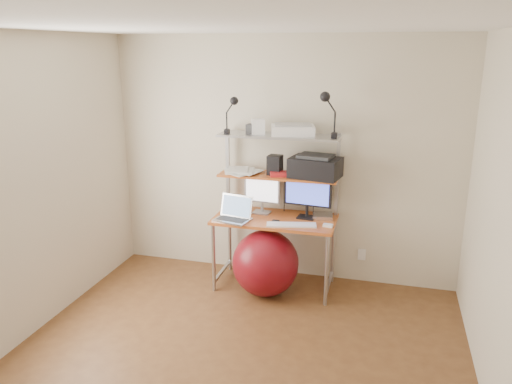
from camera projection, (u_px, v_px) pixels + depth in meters
room at (229, 214)px, 3.46m from camera, size 3.60×3.60×3.60m
computer_desk at (277, 195)px, 4.94m from camera, size 1.20×0.60×1.57m
wall_outlet at (362, 254)px, 5.17m from camera, size 0.08×0.01×0.12m
monitor_silver at (262, 192)px, 5.04m from camera, size 0.38×0.15×0.42m
monitor_black at (307, 194)px, 4.89m from camera, size 0.48×0.15×0.48m
laptop at (234, 215)px, 4.89m from camera, size 0.38×0.33×0.29m
keyboard at (291, 225)px, 4.73m from camera, size 0.49×0.23×0.01m
mouse at (328, 225)px, 4.69m from camera, size 0.10×0.06×0.03m
mac_mini at (323, 216)px, 4.95m from camera, size 0.22×0.22×0.04m
phone at (275, 222)px, 4.81m from camera, size 0.07×0.12×0.01m
printer at (315, 167)px, 4.82m from camera, size 0.52×0.40×0.22m
nas_cube at (275, 165)px, 4.93m from camera, size 0.15×0.15×0.19m
red_box at (278, 174)px, 4.88m from camera, size 0.19×0.15×0.05m
scanner at (293, 130)px, 4.81m from camera, size 0.46×0.36×0.11m
box_white at (258, 126)px, 4.86m from camera, size 0.15×0.14×0.15m
box_grey at (252, 129)px, 4.89m from camera, size 0.11×0.11×0.09m
clip_lamp_left at (233, 107)px, 4.79m from camera, size 0.14×0.08×0.36m
clip_lamp_right at (327, 104)px, 4.57m from camera, size 0.17×0.09×0.43m
exercise_ball at (265, 263)px, 4.90m from camera, size 0.66×0.66×0.66m
paper_stack at (241, 171)px, 5.04m from camera, size 0.45×0.42×0.03m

